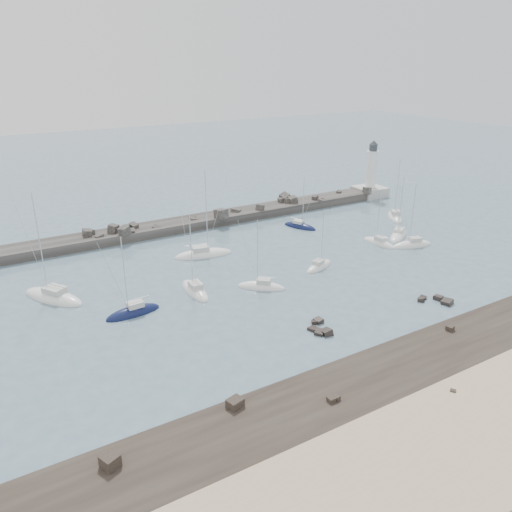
{
  "coord_description": "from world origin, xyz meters",
  "views": [
    {
      "loc": [
        -40.6,
        -53.28,
        32.85
      ],
      "look_at": [
        -1.87,
        12.0,
        2.46
      ],
      "focal_mm": 35.0,
      "sensor_mm": 36.0,
      "label": 1
    }
  ],
  "objects_px": {
    "lighthouse": "(370,184)",
    "sailboat_8": "(412,245)",
    "sailboat_11": "(395,217)",
    "sailboat_1": "(53,298)",
    "sailboat_3": "(195,291)",
    "sailboat_10": "(398,236)",
    "sailboat_2": "(133,313)",
    "sailboat_9": "(379,243)",
    "sailboat_5": "(261,287)",
    "sailboat_6": "(319,267)",
    "sailboat_7": "(300,227)",
    "sailboat_4": "(203,255)"
  },
  "relations": [
    {
      "from": "sailboat_1",
      "to": "sailboat_4",
      "type": "bearing_deg",
      "value": 9.3
    },
    {
      "from": "sailboat_2",
      "to": "sailboat_8",
      "type": "xyz_separation_m",
      "value": [
        53.02,
        -0.76,
        -0.01
      ]
    },
    {
      "from": "sailboat_6",
      "to": "sailboat_7",
      "type": "relative_size",
      "value": 0.93
    },
    {
      "from": "sailboat_5",
      "to": "sailboat_6",
      "type": "height_order",
      "value": "sailboat_5"
    },
    {
      "from": "sailboat_9",
      "to": "sailboat_1",
      "type": "bearing_deg",
      "value": 172.86
    },
    {
      "from": "sailboat_3",
      "to": "sailboat_10",
      "type": "height_order",
      "value": "sailboat_10"
    },
    {
      "from": "lighthouse",
      "to": "sailboat_6",
      "type": "bearing_deg",
      "value": -142.1
    },
    {
      "from": "sailboat_2",
      "to": "sailboat_11",
      "type": "height_order",
      "value": "sailboat_11"
    },
    {
      "from": "sailboat_8",
      "to": "sailboat_10",
      "type": "bearing_deg",
      "value": 71.72
    },
    {
      "from": "sailboat_3",
      "to": "sailboat_8",
      "type": "relative_size",
      "value": 1.01
    },
    {
      "from": "sailboat_4",
      "to": "sailboat_6",
      "type": "xyz_separation_m",
      "value": [
        14.44,
        -14.76,
        -0.02
      ]
    },
    {
      "from": "sailboat_1",
      "to": "sailboat_5",
      "type": "height_order",
      "value": "sailboat_1"
    },
    {
      "from": "sailboat_7",
      "to": "sailboat_10",
      "type": "distance_m",
      "value": 19.7
    },
    {
      "from": "sailboat_2",
      "to": "sailboat_9",
      "type": "bearing_deg",
      "value": 3.91
    },
    {
      "from": "sailboat_2",
      "to": "sailboat_4",
      "type": "bearing_deg",
      "value": 40.14
    },
    {
      "from": "sailboat_2",
      "to": "sailboat_3",
      "type": "relative_size",
      "value": 0.95
    },
    {
      "from": "sailboat_1",
      "to": "sailboat_5",
      "type": "relative_size",
      "value": 1.45
    },
    {
      "from": "sailboat_4",
      "to": "sailboat_2",
      "type": "bearing_deg",
      "value": -139.86
    },
    {
      "from": "sailboat_9",
      "to": "sailboat_3",
      "type": "bearing_deg",
      "value": -178.0
    },
    {
      "from": "sailboat_6",
      "to": "sailboat_7",
      "type": "height_order",
      "value": "sailboat_7"
    },
    {
      "from": "sailboat_3",
      "to": "sailboat_4",
      "type": "bearing_deg",
      "value": 60.04
    },
    {
      "from": "sailboat_6",
      "to": "sailboat_8",
      "type": "height_order",
      "value": "sailboat_8"
    },
    {
      "from": "sailboat_7",
      "to": "sailboat_11",
      "type": "relative_size",
      "value": 0.84
    },
    {
      "from": "sailboat_4",
      "to": "lighthouse",
      "type": "bearing_deg",
      "value": 16.4
    },
    {
      "from": "lighthouse",
      "to": "sailboat_2",
      "type": "bearing_deg",
      "value": -156.77
    },
    {
      "from": "lighthouse",
      "to": "sailboat_9",
      "type": "xyz_separation_m",
      "value": [
        -22.67,
        -27.23,
        -2.95
      ]
    },
    {
      "from": "sailboat_8",
      "to": "sailboat_5",
      "type": "bearing_deg",
      "value": -178.07
    },
    {
      "from": "sailboat_4",
      "to": "sailboat_8",
      "type": "distance_m",
      "value": 38.78
    },
    {
      "from": "sailboat_2",
      "to": "sailboat_6",
      "type": "distance_m",
      "value": 31.91
    },
    {
      "from": "sailboat_7",
      "to": "sailboat_9",
      "type": "relative_size",
      "value": 1.02
    },
    {
      "from": "sailboat_5",
      "to": "sailboat_10",
      "type": "distance_m",
      "value": 35.84
    },
    {
      "from": "sailboat_1",
      "to": "sailboat_3",
      "type": "xyz_separation_m",
      "value": [
        18.7,
        -8.5,
        -0.0
      ]
    },
    {
      "from": "sailboat_4",
      "to": "sailboat_5",
      "type": "relative_size",
      "value": 1.39
    },
    {
      "from": "sailboat_11",
      "to": "sailboat_1",
      "type": "bearing_deg",
      "value": -177.59
    },
    {
      "from": "sailboat_7",
      "to": "sailboat_8",
      "type": "height_order",
      "value": "sailboat_8"
    },
    {
      "from": "sailboat_1",
      "to": "sailboat_5",
      "type": "bearing_deg",
      "value": -23.81
    },
    {
      "from": "sailboat_1",
      "to": "sailboat_2",
      "type": "xyz_separation_m",
      "value": [
        8.58,
        -10.47,
        0.0
      ]
    },
    {
      "from": "sailboat_2",
      "to": "sailboat_5",
      "type": "relative_size",
      "value": 1.05
    },
    {
      "from": "sailboat_3",
      "to": "sailboat_10",
      "type": "distance_m",
      "value": 44.68
    },
    {
      "from": "lighthouse",
      "to": "sailboat_3",
      "type": "xyz_separation_m",
      "value": [
        -61.06,
        -28.57,
        -2.94
      ]
    },
    {
      "from": "lighthouse",
      "to": "sailboat_8",
      "type": "relative_size",
      "value": 1.12
    },
    {
      "from": "sailboat_9",
      "to": "lighthouse",
      "type": "bearing_deg",
      "value": 50.22
    },
    {
      "from": "sailboat_6",
      "to": "sailboat_10",
      "type": "relative_size",
      "value": 0.83
    },
    {
      "from": "lighthouse",
      "to": "sailboat_11",
      "type": "xyz_separation_m",
      "value": [
        -8.21,
        -17.06,
        -2.94
      ]
    },
    {
      "from": "sailboat_7",
      "to": "sailboat_1",
      "type": "bearing_deg",
      "value": -170.4
    },
    {
      "from": "sailboat_7",
      "to": "sailboat_11",
      "type": "distance_m",
      "value": 22.24
    },
    {
      "from": "sailboat_9",
      "to": "sailboat_5",
      "type": "bearing_deg",
      "value": -169.84
    },
    {
      "from": "sailboat_5",
      "to": "sailboat_10",
      "type": "relative_size",
      "value": 0.9
    },
    {
      "from": "lighthouse",
      "to": "sailboat_8",
      "type": "bearing_deg",
      "value": -120.12
    },
    {
      "from": "lighthouse",
      "to": "sailboat_5",
      "type": "bearing_deg",
      "value": -147.91
    }
  ]
}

